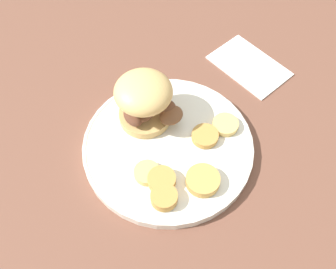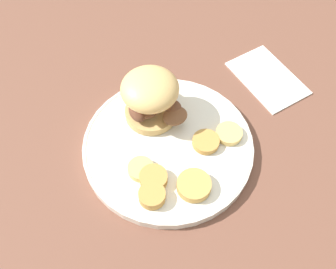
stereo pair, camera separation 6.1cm
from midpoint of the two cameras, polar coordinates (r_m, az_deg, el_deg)
ground_plane at (r=0.65m, az=-2.70°, el=-2.31°), size 4.00×4.00×0.00m
dinner_plate at (r=0.64m, az=-2.73°, el=-1.84°), size 0.28×0.28×0.02m
sandwich at (r=0.62m, az=-6.11°, el=4.94°), size 0.11×0.10×0.09m
potato_round_0 at (r=0.59m, az=2.13°, el=-6.90°), size 0.05×0.05×0.01m
potato_round_1 at (r=0.63m, az=2.66°, el=-0.43°), size 0.04×0.04×0.01m
potato_round_2 at (r=0.58m, az=-3.62°, el=-9.32°), size 0.04×0.04×0.02m
potato_round_3 at (r=0.60m, az=-5.90°, el=-5.81°), size 0.04×0.04×0.01m
potato_round_4 at (r=0.59m, az=-3.88°, el=-6.84°), size 0.04×0.04×0.02m
potato_round_5 at (r=0.65m, az=5.69°, el=1.25°), size 0.04×0.04×0.01m
napkin at (r=0.76m, az=9.46°, el=9.73°), size 0.16×0.13×0.01m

